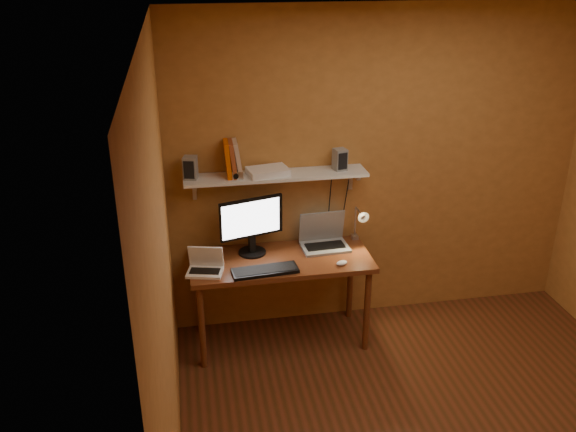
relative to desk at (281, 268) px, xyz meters
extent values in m
cube|color=silver|center=(0.86, -1.28, 1.95)|extent=(3.40, 3.20, 0.02)
cube|color=#B47537|center=(0.86, 0.33, 0.64)|extent=(3.40, 0.02, 2.60)
cube|color=#B47537|center=(-0.85, -1.28, 0.64)|extent=(0.02, 3.20, 2.60)
cube|color=brown|center=(0.00, 0.00, 0.07)|extent=(1.40, 0.60, 0.04)
cylinder|color=brown|center=(-0.64, -0.24, -0.31)|extent=(0.05, 0.05, 0.71)
cylinder|color=brown|center=(0.64, -0.24, -0.31)|extent=(0.05, 0.05, 0.71)
cylinder|color=brown|center=(-0.64, 0.24, -0.31)|extent=(0.05, 0.05, 0.71)
cylinder|color=brown|center=(0.64, 0.24, -0.31)|extent=(0.05, 0.05, 0.71)
cube|color=silver|center=(0.00, 0.19, 0.70)|extent=(1.40, 0.25, 0.02)
cube|color=silver|center=(-0.62, 0.30, 0.60)|extent=(0.03, 0.03, 0.18)
cube|color=silver|center=(0.62, 0.30, 0.60)|extent=(0.03, 0.03, 0.18)
cylinder|color=black|center=(-0.21, 0.13, 0.09)|extent=(0.26, 0.26, 0.02)
cube|color=black|center=(-0.21, 0.13, 0.17)|extent=(0.06, 0.05, 0.16)
cube|color=black|center=(-0.21, 0.13, 0.39)|extent=(0.50, 0.16, 0.31)
cube|color=white|center=(-0.21, 0.11, 0.39)|extent=(0.46, 0.13, 0.27)
cube|color=gray|center=(0.38, 0.11, 0.10)|extent=(0.38, 0.28, 0.02)
cube|color=black|center=(0.38, 0.11, 0.11)|extent=(0.32, 0.16, 0.00)
cube|color=gray|center=(0.37, 0.22, 0.23)|extent=(0.37, 0.08, 0.26)
cube|color=#12253B|center=(0.37, 0.22, 0.23)|extent=(0.33, 0.06, 0.22)
cube|color=white|center=(-0.59, -0.14, 0.10)|extent=(0.29, 0.23, 0.02)
cube|color=black|center=(-0.59, -0.14, 0.11)|extent=(0.24, 0.15, 0.00)
cube|color=white|center=(-0.57, -0.07, 0.19)|extent=(0.26, 0.12, 0.18)
cube|color=black|center=(-0.57, -0.07, 0.19)|extent=(0.23, 0.09, 0.15)
cube|color=black|center=(-0.15, -0.20, 0.10)|extent=(0.50, 0.20, 0.03)
ellipsoid|color=white|center=(0.44, -0.19, 0.10)|extent=(0.10, 0.08, 0.03)
cube|color=silver|center=(0.66, 0.24, 0.08)|extent=(0.05, 0.06, 0.08)
cylinder|color=silver|center=(0.66, 0.24, 0.23)|extent=(0.02, 0.02, 0.28)
cylinder|color=silver|center=(0.66, 0.16, 0.37)|extent=(0.01, 0.16, 0.01)
cone|color=silver|center=(0.66, 0.08, 0.37)|extent=(0.09, 0.09, 0.09)
sphere|color=#FFE0A5|center=(0.66, 0.06, 0.37)|extent=(0.04, 0.04, 0.04)
cube|color=gray|center=(-0.64, 0.20, 0.80)|extent=(0.12, 0.12, 0.17)
cube|color=gray|center=(0.50, 0.20, 0.79)|extent=(0.11, 0.11, 0.17)
cube|color=#D34C00|center=(-0.36, 0.20, 0.85)|extent=(0.06, 0.19, 0.27)
cube|color=#94411F|center=(-0.32, 0.20, 0.85)|extent=(0.07, 0.19, 0.27)
cube|color=#C2A48F|center=(-0.29, 0.20, 0.85)|extent=(0.07, 0.19, 0.27)
cube|color=silver|center=(-0.31, 0.13, 0.74)|extent=(0.11, 0.05, 0.06)
cylinder|color=black|center=(-0.31, 0.11, 0.74)|extent=(0.04, 0.03, 0.04)
cube|color=white|center=(-0.06, 0.19, 0.74)|extent=(0.33, 0.25, 0.05)
camera|label=1|loc=(-0.69, -4.11, 2.28)|focal=38.00mm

